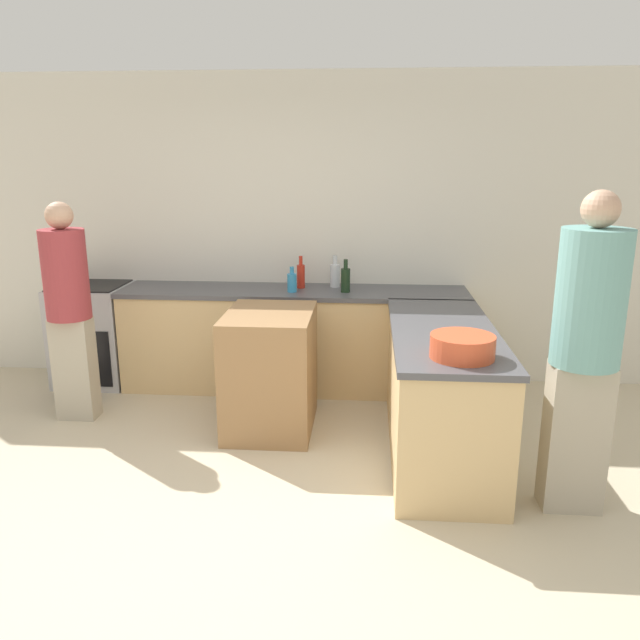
{
  "coord_description": "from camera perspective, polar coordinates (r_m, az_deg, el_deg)",
  "views": [
    {
      "loc": [
        0.64,
        -3.02,
        2.0
      ],
      "look_at": [
        0.32,
        1.02,
        0.93
      ],
      "focal_mm": 35.0,
      "sensor_mm": 36.0,
      "label": 1
    }
  ],
  "objects": [
    {
      "name": "ground_plane",
      "position": [
        3.68,
        -6.58,
        -18.24
      ],
      "size": [
        14.0,
        14.0,
        0.0
      ],
      "primitive_type": "plane",
      "color": "beige"
    },
    {
      "name": "wall_back",
      "position": [
        5.62,
        -2.1,
        8.14
      ],
      "size": [
        8.0,
        0.06,
        2.7
      ],
      "color": "silver",
      "rests_on": "ground_plane"
    },
    {
      "name": "counter_back",
      "position": [
        5.48,
        -2.4,
        -1.72
      ],
      "size": [
        2.99,
        0.62,
        0.89
      ],
      "color": "#D6B27A",
      "rests_on": "ground_plane"
    },
    {
      "name": "counter_peninsula",
      "position": [
        4.36,
        10.97,
        -6.41
      ],
      "size": [
        0.69,
        1.79,
        0.89
      ],
      "color": "#D6B27A",
      "rests_on": "ground_plane"
    },
    {
      "name": "range_oven",
      "position": [
        5.97,
        -19.96,
        -1.21
      ],
      "size": [
        0.63,
        0.6,
        0.9
      ],
      "color": "#ADADB2",
      "rests_on": "ground_plane"
    },
    {
      "name": "island_table",
      "position": [
        4.67,
        -4.56,
        -4.63
      ],
      "size": [
        0.63,
        0.82,
        0.9
      ],
      "color": "#997047",
      "rests_on": "ground_plane"
    },
    {
      "name": "mixing_bowl",
      "position": [
        3.62,
        12.88,
        -2.37
      ],
      "size": [
        0.37,
        0.37,
        0.13
      ],
      "color": "#DB512D",
      "rests_on": "counter_peninsula"
    },
    {
      "name": "wine_bottle_dark",
      "position": [
        5.25,
        2.35,
        3.75
      ],
      "size": [
        0.08,
        0.08,
        0.28
      ],
      "color": "black",
      "rests_on": "counter_back"
    },
    {
      "name": "hot_sauce_bottle",
      "position": [
        5.42,
        -1.76,
        4.11
      ],
      "size": [
        0.07,
        0.07,
        0.28
      ],
      "color": "red",
      "rests_on": "counter_back"
    },
    {
      "name": "vinegar_bottle_clear",
      "position": [
        5.46,
        1.38,
        4.18
      ],
      "size": [
        0.09,
        0.09,
        0.27
      ],
      "color": "silver",
      "rests_on": "counter_back"
    },
    {
      "name": "dish_soap_bottle",
      "position": [
        5.26,
        -2.55,
        3.5
      ],
      "size": [
        0.08,
        0.08,
        0.21
      ],
      "color": "#338CBF",
      "rests_on": "counter_back"
    },
    {
      "name": "person_by_range",
      "position": [
        5.07,
        -22.01,
        1.33
      ],
      "size": [
        0.33,
        0.33,
        1.68
      ],
      "color": "#ADA38E",
      "rests_on": "ground_plane"
    },
    {
      "name": "person_at_peninsula",
      "position": [
        3.73,
        23.1,
        -2.1
      ],
      "size": [
        0.37,
        0.37,
        1.83
      ],
      "color": "#ADA38E",
      "rests_on": "ground_plane"
    }
  ]
}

